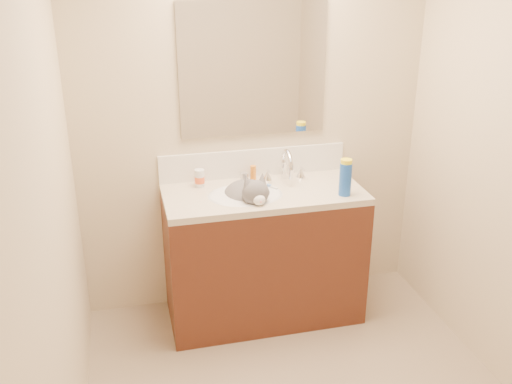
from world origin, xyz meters
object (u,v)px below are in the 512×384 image
faucet (286,168)px  amber_bottle (253,173)px  cat (249,198)px  spray_can (345,179)px  silver_jar (244,177)px  vanity_cabinet (263,257)px  basin (245,206)px  pill_bottle (200,178)px

faucet → amber_bottle: size_ratio=3.02×
cat → spray_can: 0.58m
silver_jar → cat: bearing=-95.3°
cat → spray_can: (0.54, -0.15, 0.13)m
faucet → spray_can: 0.41m
vanity_cabinet → basin: size_ratio=2.67×
vanity_cabinet → spray_can: bearing=-20.6°
pill_bottle → basin: bearing=-39.1°
pill_bottle → faucet: bearing=-3.1°
basin → faucet: size_ratio=1.61×
faucet → cat: bearing=-150.6°
vanity_cabinet → faucet: faucet is taller
silver_jar → spray_can: 0.64m
amber_bottle → spray_can: (0.47, -0.37, 0.05)m
vanity_cabinet → pill_bottle: (-0.36, 0.17, 0.50)m
amber_bottle → basin: bearing=-114.0°
vanity_cabinet → faucet: 0.58m
silver_jar → spray_can: bearing=-35.0°
silver_jar → faucet: bearing=-13.3°
faucet → spray_can: (0.27, -0.31, 0.01)m
pill_bottle → amber_bottle: 0.35m
cat → pill_bottle: cat is taller
basin → pill_bottle: 0.34m
vanity_cabinet → faucet: bearing=37.3°
vanity_cabinet → pill_bottle: size_ratio=10.96×
amber_bottle → spray_can: bearing=-38.6°
pill_bottle → silver_jar: pill_bottle is taller
silver_jar → amber_bottle: (0.06, 0.00, 0.02)m
basin → vanity_cabinet: bearing=14.0°
spray_can → silver_jar: bearing=145.0°
cat → pill_bottle: 0.33m
pill_bottle → spray_can: 0.88m
faucet → spray_can: faucet is taller
cat → pill_bottle: size_ratio=3.93×
vanity_cabinet → silver_jar: (-0.07, 0.20, 0.48)m
spray_can → amber_bottle: bearing=141.4°
silver_jar → spray_can: spray_can is taller
faucet → silver_jar: size_ratio=5.22×
vanity_cabinet → amber_bottle: bearing=94.6°
faucet → silver_jar: faucet is taller
pill_bottle → spray_can: bearing=-22.5°
vanity_cabinet → pill_bottle: bearing=155.3°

